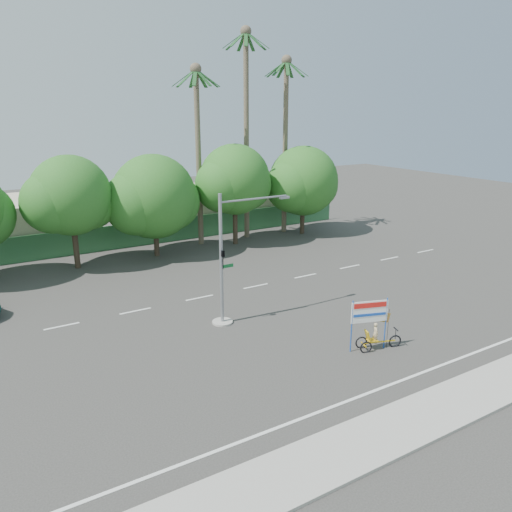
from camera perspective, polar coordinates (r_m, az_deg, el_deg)
ground at (r=25.22m, az=5.54°, el=-9.59°), size 120.00×120.00×0.00m
sidewalk_near at (r=20.50m, az=18.66°, el=-16.94°), size 50.00×2.40×0.12m
fence at (r=43.06m, az=-11.67°, el=2.66°), size 38.00×0.08×2.00m
building_left at (r=45.13m, az=-25.77°, el=3.28°), size 12.00×8.00×4.00m
building_right at (r=49.98m, az=-4.81°, el=5.78°), size 14.00×8.00×3.60m
tree_left at (r=37.16m, az=-20.48°, el=6.18°), size 6.66×5.60×8.07m
tree_center at (r=38.78m, az=-11.67°, el=6.38°), size 7.62×6.40×7.85m
tree_right at (r=41.48m, az=-2.51°, el=8.43°), size 6.90×5.80×8.36m
tree_far_right at (r=45.29m, az=5.37°, el=8.30°), size 7.38×6.20×7.94m
palm_tall at (r=43.38m, az=-1.12°, el=15.73°), size 3.73×3.79×17.45m
palm_mid at (r=45.54m, az=3.39°, el=14.40°), size 3.73×3.79×15.45m
palm_short at (r=41.36m, az=-6.66°, el=13.36°), size 3.73×3.79×14.45m
traffic_signal at (r=26.16m, az=-3.37°, el=-1.66°), size 4.72×1.10×7.00m
trike_billboard at (r=24.47m, az=13.26°, el=-8.12°), size 2.55×1.11×2.62m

